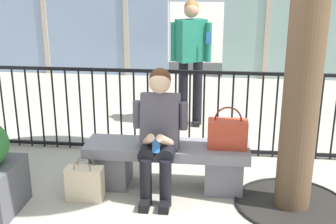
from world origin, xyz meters
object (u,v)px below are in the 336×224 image
Objects in this scene: handbag_on_bench at (228,133)px; shopping_bag at (85,183)px; seated_person_with_phone at (159,129)px; stone_bench at (167,161)px; bystander_at_railing at (191,54)px.

handbag_on_bench is 0.95× the size of shopping_bag.
stone_bench is at bearing 65.85° from seated_person_with_phone.
seated_person_with_phone is 2.98× the size of handbag_on_bench.
bystander_at_railing is at bearing 70.10° from shopping_bag.
shopping_bag is at bearing -109.90° from bystander_at_railing.
bystander_at_railing is (-0.48, 1.95, 0.41)m from handbag_on_bench.
seated_person_with_phone is (-0.06, -0.13, 0.38)m from stone_bench.
stone_bench is at bearing 25.70° from shopping_bag.
stone_bench is 1.32× the size of seated_person_with_phone.
seated_person_with_phone reaches higher than shopping_bag.
stone_bench is 0.40m from seated_person_with_phone.
seated_person_with_phone is at bearing 18.33° from shopping_bag.
handbag_on_bench is at bearing 10.54° from seated_person_with_phone.
stone_bench is 3.93× the size of handbag_on_bench.
seated_person_with_phone is at bearing -169.46° from handbag_on_bench.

